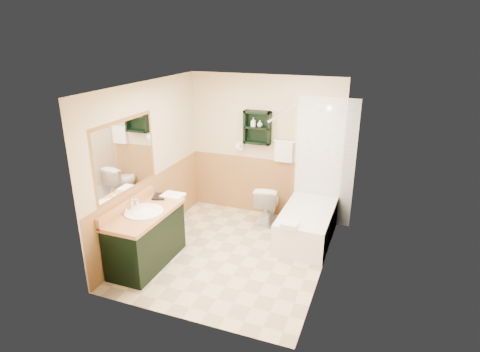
# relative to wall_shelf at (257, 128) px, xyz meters

# --- Properties ---
(floor) EXTENTS (3.00, 3.00, 0.00)m
(floor) POSITION_rel_wall_shelf_xyz_m (0.10, -1.41, -1.55)
(floor) COLOR beige
(floor) RESTS_ON ground
(back_wall) EXTENTS (2.60, 0.04, 2.40)m
(back_wall) POSITION_rel_wall_shelf_xyz_m (0.10, 0.11, -0.35)
(back_wall) COLOR beige
(back_wall) RESTS_ON ground
(left_wall) EXTENTS (0.04, 3.00, 2.40)m
(left_wall) POSITION_rel_wall_shelf_xyz_m (-1.22, -1.41, -0.35)
(left_wall) COLOR beige
(left_wall) RESTS_ON ground
(right_wall) EXTENTS (0.04, 3.00, 2.40)m
(right_wall) POSITION_rel_wall_shelf_xyz_m (1.42, -1.41, -0.35)
(right_wall) COLOR beige
(right_wall) RESTS_ON ground
(ceiling) EXTENTS (2.60, 3.00, 0.04)m
(ceiling) POSITION_rel_wall_shelf_xyz_m (0.10, -1.41, 0.87)
(ceiling) COLOR white
(ceiling) RESTS_ON back_wall
(wainscot_left) EXTENTS (2.98, 2.98, 1.00)m
(wainscot_left) POSITION_rel_wall_shelf_xyz_m (-1.19, -1.41, -1.05)
(wainscot_left) COLOR tan
(wainscot_left) RESTS_ON left_wall
(wainscot_back) EXTENTS (2.58, 2.58, 1.00)m
(wainscot_back) POSITION_rel_wall_shelf_xyz_m (0.10, 0.08, -1.05)
(wainscot_back) COLOR tan
(wainscot_back) RESTS_ON back_wall
(mirror_frame) EXTENTS (1.30, 1.30, 1.00)m
(mirror_frame) POSITION_rel_wall_shelf_xyz_m (-1.17, -1.96, -0.05)
(mirror_frame) COLOR brown
(mirror_frame) RESTS_ON left_wall
(mirror_glass) EXTENTS (1.20, 1.20, 0.90)m
(mirror_glass) POSITION_rel_wall_shelf_xyz_m (-1.17, -1.96, -0.05)
(mirror_glass) COLOR white
(mirror_glass) RESTS_ON left_wall
(tile_right) EXTENTS (1.50, 1.50, 2.10)m
(tile_right) POSITION_rel_wall_shelf_xyz_m (1.38, -0.66, -0.50)
(tile_right) COLOR white
(tile_right) RESTS_ON right_wall
(tile_back) EXTENTS (0.95, 0.95, 2.10)m
(tile_back) POSITION_rel_wall_shelf_xyz_m (1.13, 0.07, -0.50)
(tile_back) COLOR white
(tile_back) RESTS_ON back_wall
(tile_accent) EXTENTS (1.50, 1.50, 0.10)m
(tile_accent) POSITION_rel_wall_shelf_xyz_m (1.37, -0.66, 0.35)
(tile_accent) COLOR #144830
(tile_accent) RESTS_ON right_wall
(wall_shelf) EXTENTS (0.45, 0.15, 0.55)m
(wall_shelf) POSITION_rel_wall_shelf_xyz_m (0.00, 0.00, 0.00)
(wall_shelf) COLOR black
(wall_shelf) RESTS_ON back_wall
(hair_dryer) EXTENTS (0.10, 0.24, 0.18)m
(hair_dryer) POSITION_rel_wall_shelf_xyz_m (-0.30, 0.02, -0.35)
(hair_dryer) COLOR white
(hair_dryer) RESTS_ON back_wall
(towel_bar) EXTENTS (0.40, 0.06, 0.40)m
(towel_bar) POSITION_rel_wall_shelf_xyz_m (0.45, 0.04, -0.20)
(towel_bar) COLOR white
(towel_bar) RESTS_ON back_wall
(curtain_rod) EXTENTS (0.03, 1.60, 0.03)m
(curtain_rod) POSITION_rel_wall_shelf_xyz_m (0.63, -0.66, 0.45)
(curtain_rod) COLOR silver
(curtain_rod) RESTS_ON back_wall
(shower_curtain) EXTENTS (1.05, 1.05, 1.70)m
(shower_curtain) POSITION_rel_wall_shelf_xyz_m (0.63, -0.48, -0.40)
(shower_curtain) COLOR #C4B694
(shower_curtain) RESTS_ON curtain_rod
(vanity) EXTENTS (0.59, 1.22, 0.77)m
(vanity) POSITION_rel_wall_shelf_xyz_m (-0.89, -2.05, -1.16)
(vanity) COLOR black
(vanity) RESTS_ON ground
(bathtub) EXTENTS (0.74, 1.50, 0.49)m
(bathtub) POSITION_rel_wall_shelf_xyz_m (1.03, -0.54, -1.30)
(bathtub) COLOR white
(bathtub) RESTS_ON ground
(toilet) EXTENTS (0.46, 0.72, 0.67)m
(toilet) POSITION_rel_wall_shelf_xyz_m (0.29, -0.25, -1.22)
(toilet) COLOR white
(toilet) RESTS_ON ground
(counter_towel) EXTENTS (0.31, 0.25, 0.04)m
(counter_towel) POSITION_rel_wall_shelf_xyz_m (-0.79, -1.45, -0.76)
(counter_towel) COLOR white
(counter_towel) RESTS_ON vanity
(vanity_book) EXTENTS (0.18, 0.08, 0.25)m
(vanity_book) POSITION_rel_wall_shelf_xyz_m (-1.06, -1.56, -0.65)
(vanity_book) COLOR black
(vanity_book) RESTS_ON vanity
(tub_towel) EXTENTS (0.23, 0.19, 0.07)m
(tub_towel) POSITION_rel_wall_shelf_xyz_m (0.90, -1.23, -1.02)
(tub_towel) COLOR white
(tub_towel) RESTS_ON bathtub
(soap_bottle_a) EXTENTS (0.07, 0.15, 0.07)m
(soap_bottle_a) POSITION_rel_wall_shelf_xyz_m (-0.07, -0.01, 0.05)
(soap_bottle_a) COLOR white
(soap_bottle_a) RESTS_ON wall_shelf
(soap_bottle_b) EXTENTS (0.12, 0.14, 0.09)m
(soap_bottle_b) POSITION_rel_wall_shelf_xyz_m (0.04, -0.01, 0.06)
(soap_bottle_b) COLOR white
(soap_bottle_b) RESTS_ON wall_shelf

